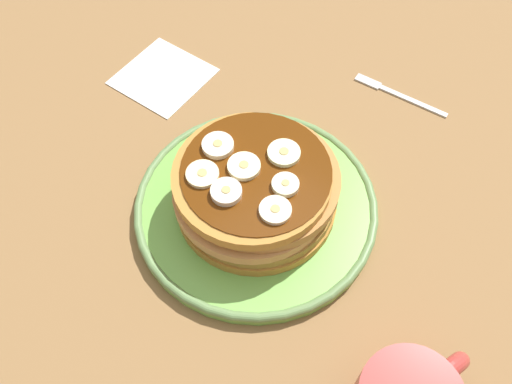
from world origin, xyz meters
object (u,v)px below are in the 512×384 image
Objects in this scene: fork at (395,93)px; banana_slice_0 at (244,167)px; banana_slice_5 at (226,192)px; plate at (256,207)px; banana_slice_6 at (285,185)px; napkin at (163,76)px; banana_slice_3 at (218,146)px; banana_slice_2 at (275,210)px; pancake_stack at (256,187)px; banana_slice_1 at (202,174)px; banana_slice_4 at (284,154)px.

banana_slice_0 is at bearing -172.39° from fork.
banana_slice_5 reaches higher than banana_slice_0.
banana_slice_6 reaches higher than plate.
banana_slice_5 is 27.26cm from napkin.
plate is 8.81cm from banana_slice_3.
banana_slice_5 reaches higher than plate.
plate is 8.92cm from banana_slice_2.
plate is at bearing -104.95° from pancake_stack.
napkin is at bearing 73.28° from banana_slice_1.
napkin is (-1.71, 24.72, -8.01)cm from banana_slice_4.
banana_slice_6 is (2.11, -4.25, 0.03)cm from banana_slice_0.
banana_slice_4 is at bearing 55.11° from banana_slice_6.
banana_slice_5 reaches higher than banana_slice_6.
banana_slice_4 is 23.72cm from fork.
banana_slice_0 is at bearing 131.84° from plate.
banana_slice_0 is at bearing 27.07° from banana_slice_5.
napkin is (3.09, 29.76, -7.99)cm from banana_slice_2.
banana_slice_2 is at bearing -88.20° from banana_slice_3.
pancake_stack is 3.73cm from banana_slice_0.
banana_slice_4 reaches higher than napkin.
pancake_stack is 4.96cm from banana_slice_4.
banana_slice_6 reaches higher than napkin.
banana_slice_1 is 8.44cm from banana_slice_2.
napkin is (3.40, 19.94, -8.07)cm from banana_slice_3.
pancake_stack reaches higher than fork.
pancake_stack is (0.04, 0.15, 3.69)cm from plate.
banana_slice_2 is 1.02× the size of banana_slice_5.
napkin is (1.81, 24.64, -0.79)cm from plate.
fork is (29.49, 5.16, -8.02)cm from banana_slice_5.
plate is 25.82cm from fork.
banana_slice_0 is 1.09× the size of banana_slice_5.
banana_slice_1 is at bearing -146.35° from banana_slice_3.
banana_slice_5 is (-4.07, -0.71, 7.32)cm from plate.
plate is 8.07× the size of banana_slice_1.
banana_slice_5 reaches higher than banana_slice_2.
banana_slice_0 and banana_slice_4 have the same top height.
banana_slice_0 reaches higher than fork.
plate is 7.34cm from banana_slice_0.
banana_slice_2 is 29.44cm from fork.
banana_slice_6 is 0.22× the size of fork.
banana_slice_4 is 0.28× the size of fork.
banana_slice_3 is 5.95cm from banana_slice_5.
pancake_stack is at bearing -42.00° from banana_slice_0.
napkin is at bearing 83.61° from banana_slice_0.
plate reaches higher than fork.
banana_slice_1 reaches higher than plate.
napkin is at bearing 80.32° from banana_slice_3.
banana_slice_1 is at bearing 153.68° from pancake_stack.
pancake_stack is 6.59× the size of banana_slice_6.
banana_slice_4 is 1.10× the size of banana_slice_5.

